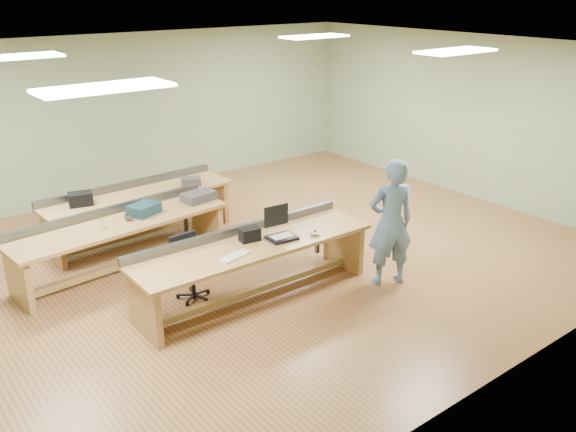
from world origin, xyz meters
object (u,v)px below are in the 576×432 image
at_px(person, 391,223).
at_px(drinks_can, 102,223).
at_px(mug, 128,218).
at_px(workbench_mid, 120,233).
at_px(workbench_front, 253,256).
at_px(camera_bag, 250,234).
at_px(parts_bin_teal, 144,209).
at_px(parts_bin_grey, 199,196).
at_px(task_chair, 191,275).
at_px(workbench_back, 139,204).
at_px(laptop_base, 282,238).

distance_m(person, drinks_can, 3.88).
distance_m(person, mug, 3.61).
bearing_deg(workbench_mid, workbench_front, -64.99).
relative_size(camera_bag, parts_bin_teal, 0.61).
xyz_separation_m(camera_bag, parts_bin_grey, (0.26, 1.74, -0.02)).
bearing_deg(workbench_front, parts_bin_teal, 109.98).
xyz_separation_m(parts_bin_teal, mug, (-0.29, -0.11, -0.03)).
distance_m(task_chair, parts_bin_teal, 1.45).
height_order(person, mug, person).
bearing_deg(drinks_can, parts_bin_grey, 5.39).
bearing_deg(workbench_back, parts_bin_teal, -112.38).
height_order(camera_bag, parts_bin_teal, camera_bag).
relative_size(mug, drinks_can, 0.90).
distance_m(workbench_front, task_chair, 0.84).
xyz_separation_m(workbench_back, parts_bin_teal, (-0.32, -0.91, 0.26)).
height_order(workbench_back, person, person).
relative_size(workbench_front, workbench_mid, 1.03).
height_order(workbench_back, laptop_base, workbench_back).
relative_size(task_chair, parts_bin_grey, 1.75).
height_order(workbench_front, parts_bin_teal, parts_bin_teal).
height_order(workbench_back, mug, workbench_back).
bearing_deg(camera_bag, parts_bin_teal, 118.53).
xyz_separation_m(workbench_mid, parts_bin_teal, (0.40, 0.04, 0.26)).
bearing_deg(mug, workbench_mid, 146.40).
xyz_separation_m(person, mug, (-2.59, 2.50, -0.08)).
distance_m(workbench_front, drinks_can, 2.14).
height_order(workbench_front, laptop_base, workbench_front).
bearing_deg(workbench_front, workbench_mid, 120.92).
xyz_separation_m(workbench_front, task_chair, (-0.66, 0.45, -0.25)).
height_order(person, parts_bin_grey, person).
relative_size(person, mug, 15.52).
bearing_deg(parts_bin_teal, workbench_back, 70.49).
relative_size(camera_bag, mug, 2.26).
relative_size(person, drinks_can, 13.95).
relative_size(workbench_front, camera_bag, 12.88).
relative_size(workbench_back, task_chair, 3.61).
distance_m(workbench_mid, camera_bag, 2.01).
height_order(laptop_base, drinks_can, drinks_can).
height_order(laptop_base, parts_bin_grey, parts_bin_grey).
bearing_deg(mug, parts_bin_grey, 6.17).
bearing_deg(workbench_front, person, -25.38).
height_order(workbench_mid, drinks_can, drinks_can).
distance_m(camera_bag, parts_bin_teal, 1.85).
distance_m(mug, drinks_can, 0.39).
distance_m(workbench_back, person, 4.06).
bearing_deg(drinks_can, laptop_base, -46.96).
distance_m(workbench_back, task_chair, 2.30).
relative_size(task_chair, drinks_can, 6.77).
xyz_separation_m(workbench_mid, person, (2.70, -2.58, 0.31)).
bearing_deg(person, workbench_back, -39.08).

